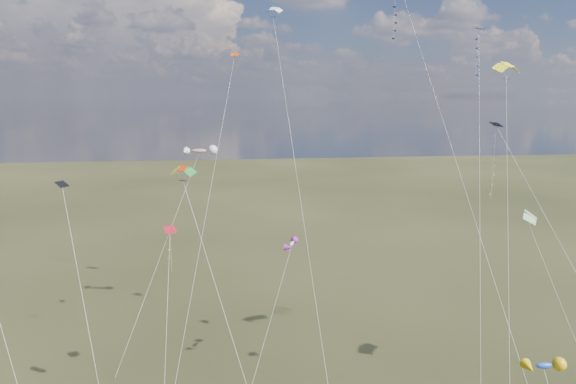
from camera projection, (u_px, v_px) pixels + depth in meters
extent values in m
cylinder|color=silver|center=(469.00, 200.00, 39.36)|extent=(3.62, 27.72, 39.08)
cube|color=#090955|center=(479.00, 29.00, 43.85)|extent=(1.09, 1.09, 0.32)
cylinder|color=silver|center=(480.00, 246.00, 37.73)|extent=(6.75, 17.95, 33.06)
cube|color=black|center=(62.00, 184.00, 39.97)|extent=(1.10, 1.12, 0.41)
cylinder|color=silver|center=(93.00, 354.00, 34.51)|extent=(7.07, 16.01, 20.63)
cube|color=#A30F1F|center=(170.00, 230.00, 46.14)|extent=(1.28, 1.23, 0.47)
cylinder|color=silver|center=(166.00, 345.00, 41.00)|extent=(0.04, 13.47, 15.56)
cube|color=#080D48|center=(496.00, 124.00, 40.52)|extent=(1.02, 1.05, 0.35)
cube|color=#E13B00|center=(235.00, 54.00, 51.12)|extent=(0.90, 0.86, 0.33)
cylinder|color=silver|center=(203.00, 228.00, 45.83)|extent=(6.65, 15.97, 31.48)
cylinder|color=silver|center=(509.00, 252.00, 41.01)|extent=(6.60, 16.19, 30.20)
cylinder|color=silver|center=(299.00, 188.00, 48.65)|extent=(1.57, 32.98, 37.68)
cylinder|color=silver|center=(574.00, 328.00, 42.71)|extent=(2.04, 11.49, 16.78)
cylinder|color=silver|center=(235.00, 341.00, 34.91)|extent=(7.29, 14.32, 21.90)
cylinder|color=silver|center=(16.00, 378.00, 37.88)|extent=(7.01, 9.78, 13.79)
ellipsoid|color=silver|center=(292.00, 244.00, 49.52)|extent=(1.66, 2.43, 0.85)
cylinder|color=silver|center=(268.00, 329.00, 46.20)|extent=(5.59, 8.64, 13.37)
ellipsoid|color=#C23E20|center=(199.00, 151.00, 62.11)|extent=(3.94, 1.92, 1.29)
cylinder|color=silver|center=(161.00, 253.00, 56.24)|extent=(8.24, 14.95, 20.86)
cube|color=#332316|center=(114.00, 379.00, 50.35)|extent=(0.10, 0.10, 0.12)
ellipsoid|color=#1E4AB3|center=(544.00, 365.00, 28.44)|extent=(1.95, 0.96, 0.84)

